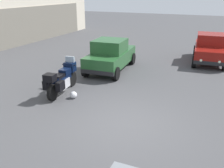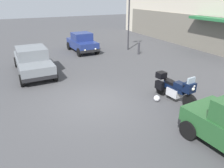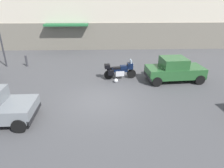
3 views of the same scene
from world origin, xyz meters
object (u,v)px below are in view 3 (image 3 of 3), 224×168
Objects in this scene: motorcycle at (120,70)px; car_hatchback_near at (174,70)px; bollard_curbside at (26,60)px; helmet at (116,81)px.

car_hatchback_near is at bearing -13.73° from motorcycle.
bollard_curbside is at bearing 158.54° from car_hatchback_near.
helmet is 4.02m from car_hatchback_near.
helmet is 0.07× the size of car_hatchback_near.
bollard_curbside reaches higher than helmet.
helmet is at bearing -26.90° from bollard_curbside.
motorcycle is 3.71m from car_hatchback_near.
car_hatchback_near is 4.10× the size of bollard_curbside.
motorcycle is at bearing -21.56° from bollard_curbside.
car_hatchback_near reaches higher than bollard_curbside.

